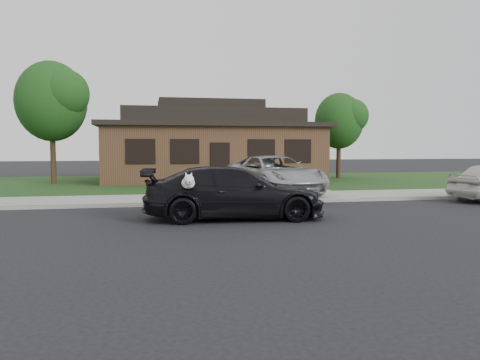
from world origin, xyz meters
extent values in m
plane|color=black|center=(0.00, 0.00, 0.00)|extent=(120.00, 120.00, 0.00)
cube|color=gray|center=(0.00, 5.00, 0.06)|extent=(60.00, 3.00, 0.12)
cube|color=gray|center=(0.00, 3.50, 0.06)|extent=(60.00, 0.12, 0.12)
cube|color=#193814|center=(0.00, 13.00, 0.07)|extent=(60.00, 13.00, 0.13)
cube|color=gray|center=(6.00, 10.00, 0.07)|extent=(4.50, 13.00, 0.14)
imported|color=black|center=(2.75, 0.24, 0.75)|extent=(5.27, 2.39, 1.50)
ellipsoid|color=white|center=(1.36, -0.72, 1.12)|extent=(0.34, 0.40, 0.30)
sphere|color=white|center=(1.36, -0.95, 1.22)|extent=(0.26, 0.26, 0.26)
cube|color=white|center=(1.36, -1.08, 1.17)|extent=(0.09, 0.12, 0.08)
sphere|color=black|center=(1.36, -1.14, 1.17)|extent=(0.04, 0.04, 0.04)
cone|color=white|center=(1.30, -0.90, 1.35)|extent=(0.11, 0.11, 0.14)
cone|color=white|center=(1.43, -0.90, 1.35)|extent=(0.11, 0.11, 0.14)
imported|color=#ABAEB2|center=(5.45, 5.78, 0.92)|extent=(3.68, 6.00, 1.55)
cube|color=navy|center=(3.10, 4.23, 0.56)|extent=(0.72, 0.72, 0.89)
cube|color=navy|center=(3.10, 4.23, 1.05)|extent=(0.78, 0.78, 0.10)
cylinder|color=black|center=(2.90, 3.96, 0.19)|extent=(0.10, 0.15, 0.14)
cylinder|color=black|center=(3.30, 3.96, 0.19)|extent=(0.10, 0.15, 0.14)
cube|color=#422B1C|center=(4.00, 15.00, 1.63)|extent=(12.00, 8.00, 3.00)
cube|color=black|center=(4.00, 15.00, 3.25)|extent=(12.60, 8.60, 0.25)
cube|color=black|center=(4.00, 15.00, 3.78)|extent=(10.00, 6.50, 0.80)
cube|color=black|center=(4.00, 15.00, 4.48)|extent=(6.00, 3.50, 0.60)
cube|color=black|center=(4.00, 10.97, 1.23)|extent=(1.00, 0.06, 2.10)
cube|color=black|center=(0.00, 10.97, 1.83)|extent=(1.30, 0.05, 1.10)
cube|color=black|center=(2.20, 10.97, 1.83)|extent=(1.30, 0.05, 1.10)
cube|color=black|center=(6.20, 10.97, 1.83)|extent=(1.30, 0.05, 1.10)
cube|color=black|center=(8.20, 10.97, 1.83)|extent=(1.30, 0.05, 1.10)
cylinder|color=#332114|center=(-4.50, 13.00, 1.37)|extent=(0.28, 0.28, 2.48)
ellipsoid|color=#143811|center=(-4.50, 13.00, 4.41)|extent=(3.60, 3.60, 4.14)
sphere|color=#26591E|center=(-3.78, 12.46, 4.77)|extent=(2.52, 2.52, 2.52)
cylinder|color=#332114|center=(12.00, 14.50, 1.14)|extent=(0.28, 0.28, 2.03)
ellipsoid|color=#143811|center=(12.00, 14.50, 3.65)|extent=(3.00, 3.00, 3.45)
sphere|color=#26591E|center=(12.60, 14.05, 3.95)|extent=(2.10, 2.10, 2.10)
camera|label=1|loc=(0.34, -12.84, 2.05)|focal=35.00mm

